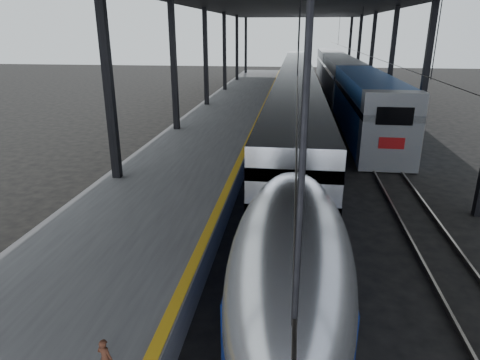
# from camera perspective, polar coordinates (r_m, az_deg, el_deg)

# --- Properties ---
(ground) EXTENTS (160.00, 160.00, 0.00)m
(ground) POSITION_cam_1_polar(r_m,az_deg,el_deg) (14.36, -1.50, -10.79)
(ground) COLOR black
(ground) RESTS_ON ground
(platform) EXTENTS (6.00, 80.00, 1.00)m
(platform) POSITION_cam_1_polar(r_m,az_deg,el_deg) (33.40, -2.24, 7.76)
(platform) COLOR #4C4C4F
(platform) RESTS_ON ground
(yellow_strip) EXTENTS (0.30, 80.00, 0.01)m
(yellow_strip) POSITION_cam_1_polar(r_m,az_deg,el_deg) (32.96, 2.60, 8.49)
(yellow_strip) COLOR gold
(yellow_strip) RESTS_ON platform
(rails) EXTENTS (6.52, 80.00, 0.16)m
(rails) POSITION_cam_1_polar(r_m,az_deg,el_deg) (33.14, 11.63, 6.54)
(rails) COLOR slate
(rails) RESTS_ON ground
(canopy) EXTENTS (18.00, 75.00, 9.47)m
(canopy) POSITION_cam_1_polar(r_m,az_deg,el_deg) (32.32, 7.82, 22.57)
(canopy) COLOR black
(canopy) RESTS_ON ground
(tgv_train) EXTENTS (2.89, 65.20, 4.14)m
(tgv_train) POSITION_cam_1_polar(r_m,az_deg,el_deg) (36.35, 7.45, 10.86)
(tgv_train) COLOR silver
(tgv_train) RESTS_ON ground
(second_train) EXTENTS (3.09, 56.05, 4.26)m
(second_train) POSITION_cam_1_polar(r_m,az_deg,el_deg) (50.15, 13.41, 13.07)
(second_train) COLOR navy
(second_train) RESTS_ON ground
(child) EXTENTS (0.35, 0.28, 0.86)m
(child) POSITION_cam_1_polar(r_m,az_deg,el_deg) (8.99, -17.54, -21.74)
(child) COLOR #452317
(child) RESTS_ON platform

